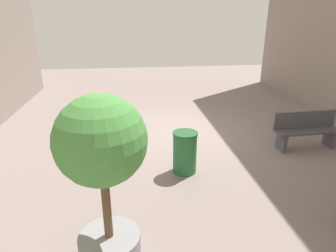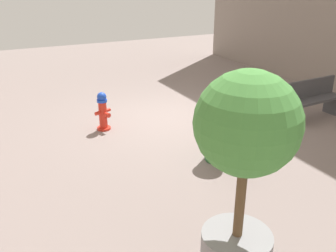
# 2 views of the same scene
# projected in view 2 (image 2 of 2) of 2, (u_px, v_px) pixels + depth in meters

# --- Properties ---
(ground_plane) EXTENTS (23.40, 23.40, 0.00)m
(ground_plane) POSITION_uv_depth(u_px,v_px,m) (170.00, 118.00, 9.05)
(ground_plane) COLOR gray
(fire_hydrant) EXTENTS (0.41, 0.38, 0.89)m
(fire_hydrant) POSITION_uv_depth(u_px,v_px,m) (103.00, 111.00, 8.19)
(fire_hydrant) COLOR red
(fire_hydrant) RESTS_ON ground_plane
(bench_near) EXTENTS (1.74, 0.51, 0.95)m
(bench_near) POSITION_uv_depth(u_px,v_px,m) (312.00, 98.00, 8.90)
(bench_near) COLOR #4C4C51
(bench_near) RESTS_ON ground_plane
(planter_tree) EXTENTS (1.09, 1.09, 2.46)m
(planter_tree) POSITION_uv_depth(u_px,v_px,m) (244.00, 157.00, 3.71)
(planter_tree) COLOR gray
(planter_tree) RESTS_ON ground_plane
(trash_bin) EXTENTS (0.54, 0.54, 0.93)m
(trash_bin) POSITION_uv_depth(u_px,v_px,m) (219.00, 137.00, 6.80)
(trash_bin) COLOR #266633
(trash_bin) RESTS_ON ground_plane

